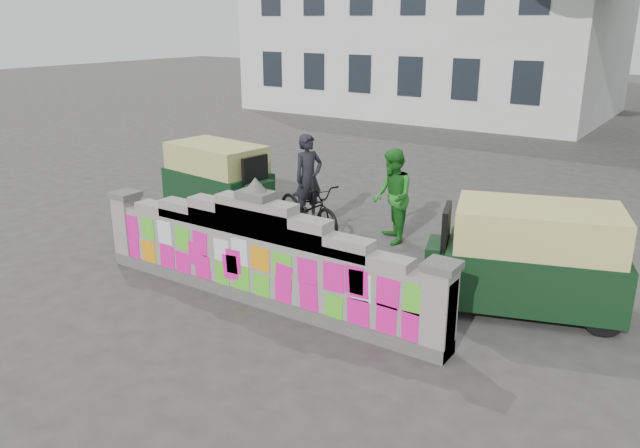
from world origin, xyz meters
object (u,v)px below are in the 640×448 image
(cyclist_bike, at_px, (309,208))
(cyclist_rider, at_px, (308,190))
(pedestrian, at_px, (392,197))
(rickshaw_right, at_px, (529,257))
(rickshaw_left, at_px, (219,177))

(cyclist_bike, height_order, cyclist_rider, cyclist_rider)
(pedestrian, bearing_deg, rickshaw_right, 23.11)
(rickshaw_left, bearing_deg, cyclist_rider, 5.06)
(cyclist_bike, distance_m, rickshaw_right, 4.99)
(rickshaw_right, bearing_deg, cyclist_rider, -31.48)
(rickshaw_right, bearing_deg, pedestrian, -45.02)
(cyclist_bike, relative_size, cyclist_rider, 1.12)
(cyclist_rider, bearing_deg, rickshaw_left, 108.48)
(cyclist_rider, xyz_separation_m, rickshaw_left, (-2.54, 0.08, -0.09))
(rickshaw_right, bearing_deg, cyclist_bike, -31.48)
(cyclist_bike, bearing_deg, pedestrian, -55.19)
(cyclist_rider, xyz_separation_m, pedestrian, (1.70, 0.44, 0.03))
(pedestrian, bearing_deg, cyclist_rider, -115.43)
(pedestrian, bearing_deg, rickshaw_left, -125.09)
(rickshaw_left, distance_m, rickshaw_right, 7.48)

